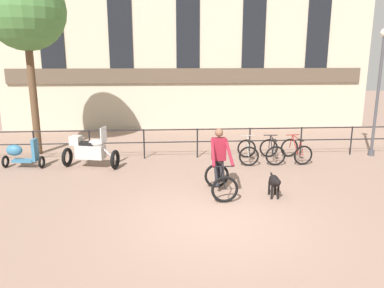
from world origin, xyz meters
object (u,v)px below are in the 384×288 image
object	(u,v)px
cyclist_with_bike	(220,165)
street_lamp	(379,87)
parked_bicycle_near_lamp	(248,151)
parked_motorcycle	(90,151)
parked_bicycle_mid_left	(272,151)
dog	(274,182)
parked_bicycle_mid_right	(296,151)
parked_scooter	(21,154)

from	to	relation	value
cyclist_with_bike	street_lamp	size ratio (longest dim) A/B	0.38
parked_bicycle_near_lamp	street_lamp	size ratio (longest dim) A/B	0.27
parked_bicycle_near_lamp	parked_motorcycle	bearing A→B (deg)	11.80
parked_bicycle_near_lamp	parked_bicycle_mid_left	size ratio (longest dim) A/B	1.04
dog	street_lamp	bearing A→B (deg)	42.40
parked_bicycle_mid_right	street_lamp	distance (m)	3.69
cyclist_with_bike	parked_bicycle_mid_right	bearing A→B (deg)	40.68
street_lamp	cyclist_with_bike	bearing A→B (deg)	-150.81
parked_motorcycle	parked_bicycle_mid_left	bearing A→B (deg)	-73.00
parked_bicycle_mid_left	parked_motorcycle	bearing A→B (deg)	6.38
parked_bicycle_mid_left	parked_scooter	bearing A→B (deg)	4.69
parked_bicycle_near_lamp	parked_bicycle_mid_left	xyz separation A→B (m)	(0.84, -0.00, 0.00)
street_lamp	parked_scooter	bearing A→B (deg)	-176.78
parked_bicycle_mid_right	parked_bicycle_mid_left	bearing A→B (deg)	-6.57
cyclist_with_bike	parked_scooter	size ratio (longest dim) A/B	1.29
cyclist_with_bike	parked_bicycle_mid_right	world-z (taller)	cyclist_with_bike
dog	parked_bicycle_mid_left	bearing A→B (deg)	78.43
parked_bicycle_mid_left	dog	bearing A→B (deg)	78.46
parked_scooter	parked_bicycle_mid_right	bearing A→B (deg)	-81.84
parked_bicycle_mid_right	parked_scooter	size ratio (longest dim) A/B	0.89
dog	parked_motorcycle	xyz separation A→B (m)	(-5.18, 3.02, 0.14)
parked_bicycle_mid_left	parked_bicycle_mid_right	bearing A→B (deg)	-176.69
parked_bicycle_mid_left	parked_bicycle_near_lamp	bearing A→B (deg)	3.30
parked_bicycle_mid_left	parked_bicycle_mid_right	world-z (taller)	same
parked_bicycle_mid_left	parked_scooter	distance (m)	8.27
parked_scooter	cyclist_with_bike	bearing A→B (deg)	-107.15
parked_bicycle_near_lamp	parked_scooter	world-z (taller)	parked_scooter
cyclist_with_bike	parked_bicycle_mid_right	distance (m)	4.24
dog	parked_bicycle_near_lamp	bearing A→B (deg)	92.53
dog	parked_bicycle_mid_left	world-z (taller)	parked_bicycle_mid_left
parked_motorcycle	street_lamp	bearing A→B (deg)	-71.41
parked_bicycle_near_lamp	parked_bicycle_mid_right	world-z (taller)	same
parked_bicycle_mid_right	parked_bicycle_near_lamp	bearing A→B (deg)	-6.57
dog	parked_bicycle_near_lamp	xyz separation A→B (m)	(0.04, 3.34, -0.06)
parked_bicycle_mid_right	parked_scooter	distance (m)	9.11
parked_bicycle_near_lamp	parked_scooter	size ratio (longest dim) A/B	0.90
parked_motorcycle	parked_scooter	bearing A→B (deg)	100.65
street_lamp	parked_bicycle_mid_left	bearing A→B (deg)	-172.84
dog	parked_motorcycle	world-z (taller)	parked_motorcycle
parked_motorcycle	parked_scooter	distance (m)	2.21
parked_bicycle_near_lamp	parked_bicycle_mid_right	xyz separation A→B (m)	(1.69, -0.00, -0.00)
dog	parked_bicycle_mid_right	size ratio (longest dim) A/B	0.72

